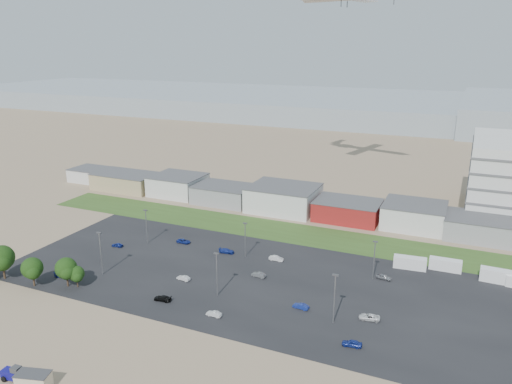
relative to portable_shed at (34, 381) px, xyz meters
The scene contains 33 objects.
ground 32.04m from the portable_shed, 70.04° to the left, with size 700.00×700.00×0.00m, color #816852.
parking_lot 52.57m from the portable_shed, 72.36° to the left, with size 120.00×50.00×0.01m, color black.
grass_strip 82.82m from the portable_shed, 82.42° to the left, with size 160.00×16.00×0.02m, color #344F1D.
hills_backdrop 348.84m from the portable_shed, 81.60° to the left, with size 700.00×200.00×9.00m, color gray, non-canonical shape.
building_row 101.30m from the portable_shed, 93.44° to the left, with size 170.00×20.00×8.00m, color silver, non-canonical shape.
portable_shed is the anchor object (origin of this frame).
telehandler 4.65m from the portable_shed, behind, with size 6.49×2.16×2.70m, color navy, non-canonical shape.
box_trailer_a 86.83m from the portable_shed, 54.97° to the left, with size 7.87×2.46×2.95m, color silver, non-canonical shape.
box_trailer_b 93.67m from the portable_shed, 51.75° to the left, with size 7.61×2.38×2.85m, color silver, non-canonical shape.
box_trailer_c 100.09m from the portable_shed, 45.70° to the left, with size 8.29×2.59×3.11m, color silver, non-canonical shape.
tree_left 46.05m from the portable_shed, 145.01° to the left, with size 6.30×6.30×9.45m, color black, non-canonical shape.
tree_mid 38.78m from the portable_shed, 136.89° to the left, with size 5.24×5.24×7.86m, color black, non-canonical shape.
tree_right 36.28m from the portable_shed, 125.51° to the left, with size 5.28×5.28×7.92m, color black, non-canonical shape.
tree_near 35.38m from the portable_shed, 121.87° to the left, with size 3.90×3.90×5.85m, color black, non-canonical shape.
lightpole_front_l 41.87m from the portable_shed, 115.39° to the left, with size 1.27×0.53×10.83m, color slate, non-canonical shape.
lightpole_front_m 41.59m from the portable_shed, 72.25° to the left, with size 1.20×0.50×10.19m, color slate, non-canonical shape.
lightpole_front_r 55.28m from the portable_shed, 44.63° to the left, with size 1.25×0.52×10.66m, color slate, non-canonical shape.
lightpole_back_l 61.63m from the portable_shed, 108.56° to the left, with size 1.15×0.48×9.80m, color slate, non-canonical shape.
lightpole_back_m 61.83m from the portable_shed, 81.24° to the left, with size 1.10×0.46×9.39m, color slate, non-canonical shape.
lightpole_back_r 74.92m from the portable_shed, 55.28° to the left, with size 1.13×0.47×9.62m, color slate, non-canonical shape.
parked_car_0 62.58m from the portable_shed, 43.24° to the left, with size 1.95×4.23×1.18m, color silver.
parked_car_1 52.04m from the portable_shed, 52.83° to the left, with size 1.22×3.49×1.15m, color navy.
parked_car_2 55.01m from the portable_shed, 35.96° to the left, with size 1.48×3.68×1.25m, color navy.
parked_car_3 32.67m from the portable_shed, 85.02° to the left, with size 1.61×3.97×1.15m, color black.
parked_car_4 42.84m from the portable_shed, 87.63° to the left, with size 1.17×3.35×1.10m, color silver.
parked_car_5 58.64m from the portable_shed, 115.89° to the left, with size 1.29×3.20×1.09m, color navy.
parked_car_6 61.23m from the portable_shed, 86.37° to the left, with size 1.68×4.13×1.20m, color navy.
parked_car_7 54.37m from the portable_shed, 71.37° to the left, with size 1.25×3.58×1.18m, color #595B5E.
parked_car_8 76.89m from the portable_shed, 54.13° to the left, with size 1.42×3.52×1.20m, color #A5A5AA.
parked_car_9 63.26m from the portable_shed, 99.38° to the left, with size 1.82×3.95×1.10m, color navy.
parked_car_10 41.32m from the portable_shed, 128.22° to the left, with size 1.66×4.08×1.18m, color navy.
parked_car_11 64.45m from the portable_shed, 73.98° to the left, with size 1.31×3.75×1.24m, color silver.
parked_car_13 35.29m from the portable_shed, 62.79° to the left, with size 1.15×3.31×1.09m, color silver.
Camera 1 is at (49.69, -78.24, 53.78)m, focal length 35.00 mm.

